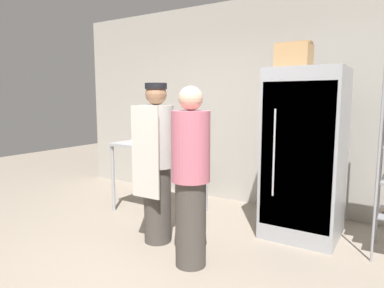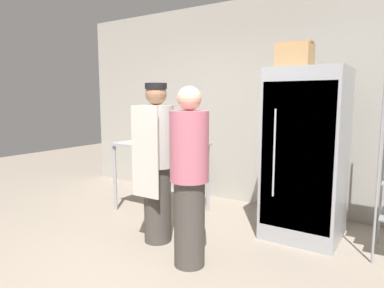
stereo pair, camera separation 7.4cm
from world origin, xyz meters
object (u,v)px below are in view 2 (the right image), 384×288
Objects in this scene: donut_box at (147,140)px; person_customer at (189,176)px; cardboard_storage_box at (295,56)px; person_baker at (157,161)px; binder_stack at (189,140)px; blender_pitcher at (151,131)px; refrigerator at (305,154)px.

person_customer reaches higher than donut_box.
cardboard_storage_box reaches higher than person_baker.
binder_stack is (0.48, 0.26, 0.00)m from donut_box.
cardboard_storage_box is at bearing 8.77° from donut_box.
cardboard_storage_box is at bearing -3.08° from blender_pitcher.
cardboard_storage_box reaches higher than donut_box.
blender_pitcher is (-2.19, 0.05, 0.13)m from refrigerator.
person_customer is (0.77, -1.16, -0.15)m from binder_stack.
donut_box is 2.05m from cardboard_storage_box.
refrigerator is at bearing 38.27° from person_baker.
cardboard_storage_box is (-0.14, -0.06, 1.03)m from refrigerator.
person_customer reaches higher than blender_pitcher.
binder_stack is 0.91× the size of cardboard_storage_box.
cardboard_storage_box reaches higher than person_customer.
donut_box is at bearing 136.66° from person_baker.
refrigerator is at bearing -1.38° from blender_pitcher.
blender_pitcher reaches higher than binder_stack.
cardboard_storage_box is 1.80m from person_baker.
donut_box is 0.82× the size of cardboard_storage_box.
donut_box reaches higher than blender_pitcher.
person_baker is at bearing -141.73° from refrigerator.
blender_pitcher is at bearing 176.92° from cardboard_storage_box.
donut_box is at bearing -55.97° from blender_pitcher.
blender_pitcher is 0.16× the size of person_customer.
refrigerator is at bearing 61.59° from person_customer.
person_customer is (-0.53, -1.18, -1.12)m from cardboard_storage_box.
person_baker is (0.20, -0.90, -0.11)m from binder_stack.
person_customer is at bearing -56.18° from binder_stack.
refrigerator is 1.44m from binder_stack.
refrigerator reaches higher than person_baker.
donut_box is at bearing -171.23° from cardboard_storage_box.
blender_pitcher is (-0.26, 0.39, 0.07)m from donut_box.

